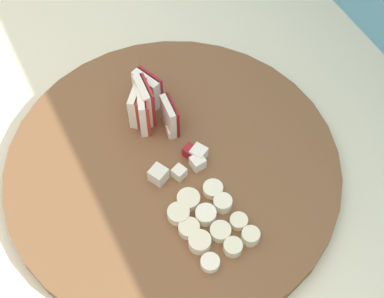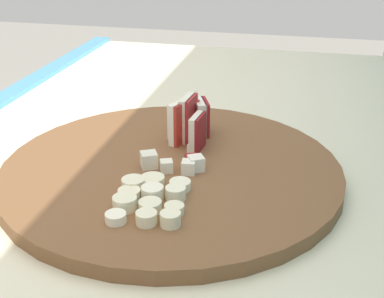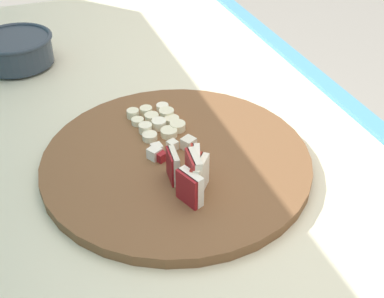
% 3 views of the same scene
% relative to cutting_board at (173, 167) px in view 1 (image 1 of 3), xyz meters
% --- Properties ---
extents(cutting_board, '(0.45, 0.45, 0.02)m').
position_rel_cutting_board_xyz_m(cutting_board, '(0.00, 0.00, 0.00)').
color(cutting_board, brown).
rests_on(cutting_board, tiled_countertop).
extents(apple_wedge_fan, '(0.10, 0.06, 0.06)m').
position_rel_cutting_board_xyz_m(apple_wedge_fan, '(-0.09, 0.01, 0.04)').
color(apple_wedge_fan, '#B22D23').
rests_on(apple_wedge_fan, cutting_board).
extents(apple_dice_pile, '(0.08, 0.09, 0.02)m').
position_rel_cutting_board_xyz_m(apple_dice_pile, '(0.01, 0.01, 0.02)').
color(apple_dice_pile, white).
rests_on(apple_dice_pile, cutting_board).
extents(banana_slice_rows, '(0.11, 0.09, 0.02)m').
position_rel_cutting_board_xyz_m(banana_slice_rows, '(0.10, 0.00, 0.02)').
color(banana_slice_rows, beige).
rests_on(banana_slice_rows, cutting_board).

